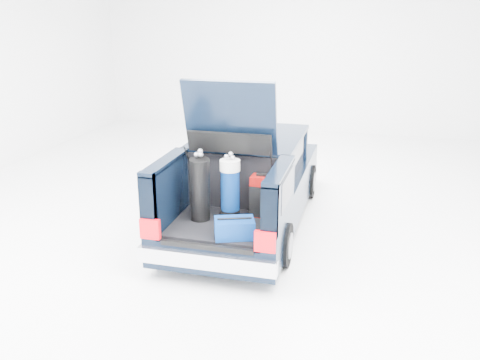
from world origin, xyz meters
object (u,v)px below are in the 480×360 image
(car, at_px, (249,182))
(blue_golf_bag, at_px, (230,188))
(red_suitcase, at_px, (264,196))
(black_golf_bag, at_px, (200,189))
(blue_duffel, at_px, (234,228))

(car, xyz_separation_m, blue_golf_bag, (0.05, -1.33, 0.35))
(car, bearing_deg, blue_golf_bag, -87.92)
(red_suitcase, bearing_deg, car, 114.27)
(blue_golf_bag, bearing_deg, black_golf_bag, -147.75)
(car, xyz_separation_m, black_golf_bag, (-0.31, -1.56, 0.37))
(blue_duffel, bearing_deg, blue_golf_bag, 90.22)
(blue_duffel, bearing_deg, car, 78.25)
(black_golf_bag, relative_size, blue_golf_bag, 1.06)
(red_suitcase, xyz_separation_m, blue_duffel, (-0.22, -0.77, -0.17))
(red_suitcase, distance_m, black_golf_bag, 0.90)
(car, bearing_deg, black_golf_bag, -101.25)
(black_golf_bag, xyz_separation_m, blue_golf_bag, (0.36, 0.22, -0.03))
(blue_duffel, bearing_deg, black_golf_bag, 125.22)
(red_suitcase, distance_m, blue_duffel, 0.82)
(red_suitcase, distance_m, blue_golf_bag, 0.49)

